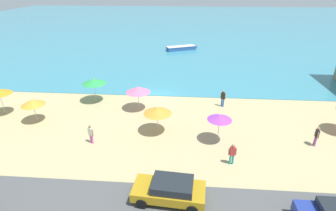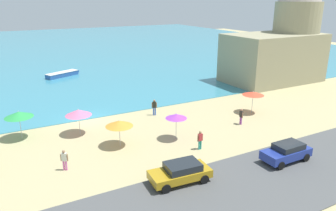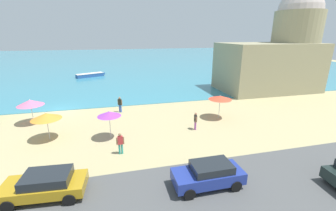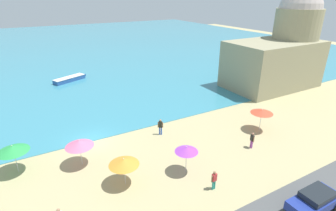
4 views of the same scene
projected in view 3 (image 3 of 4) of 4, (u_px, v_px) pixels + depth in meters
ground_plane at (59, 111)px, 25.58m from camera, size 160.00×160.00×0.00m
sea at (92, 60)px, 76.38m from camera, size 150.00×110.00×0.05m
beach_umbrella_1 at (109, 114)px, 18.21m from camera, size 1.91×1.91×2.45m
beach_umbrella_4 at (220, 98)px, 22.77m from camera, size 2.35×2.35×2.46m
beach_umbrella_5 at (30, 103)px, 21.42m from camera, size 2.40×2.40×2.47m
beach_umbrella_9 at (46, 116)px, 18.07m from camera, size 2.34×2.34×2.38m
bather_1 at (195, 120)px, 20.37m from camera, size 0.28×0.56×1.63m
bather_2 at (120, 104)px, 24.92m from camera, size 0.49×0.38×1.77m
bather_3 at (120, 142)px, 16.16m from camera, size 0.57×0.24×1.65m
parked_car_0 at (45, 184)px, 11.83m from camera, size 4.31×2.24×1.38m
parked_car_1 at (209, 174)px, 12.64m from camera, size 3.97×1.81×1.44m
skiff_nearshore at (90, 75)px, 45.65m from camera, size 5.70×3.53×0.74m
harbor_fortress at (281, 54)px, 34.26m from camera, size 14.89×8.40×14.71m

